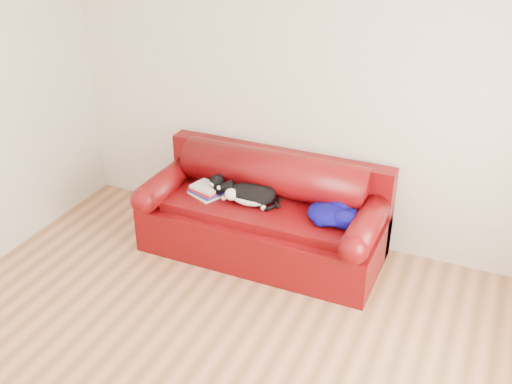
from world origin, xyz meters
TOP-DOWN VIEW (x-y plane):
  - ground at (0.00, 0.00)m, footprint 4.50×4.50m
  - room_shell at (0.12, 0.02)m, footprint 4.52×4.02m
  - sofa_base at (-0.15, 1.49)m, footprint 2.10×0.90m
  - sofa_back at (-0.15, 1.74)m, footprint 2.10×1.01m
  - book_stack at (-0.67, 1.43)m, footprint 0.33×0.30m
  - cat at (-0.25, 1.45)m, footprint 0.62×0.34m
  - blanket at (0.48, 1.47)m, footprint 0.45×0.37m

SIDE VIEW (x-z plane):
  - ground at x=0.00m, z-range 0.00..0.00m
  - sofa_base at x=-0.15m, z-range -0.01..0.49m
  - sofa_back at x=-0.15m, z-range 0.10..0.98m
  - book_stack at x=-0.67m, z-range 0.50..0.60m
  - blanket at x=0.48m, z-range 0.49..0.63m
  - cat at x=-0.25m, z-range 0.47..0.69m
  - room_shell at x=0.12m, z-range 0.36..2.97m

